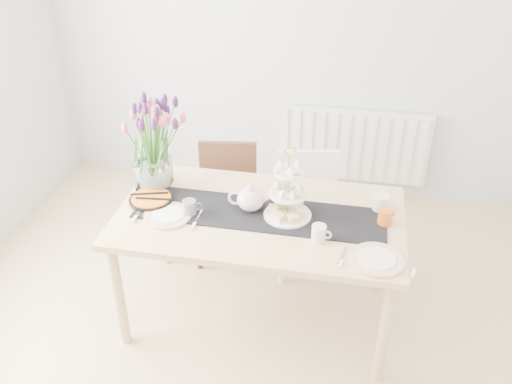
% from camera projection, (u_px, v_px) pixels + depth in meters
% --- Properties ---
extents(room_shell, '(4.50, 4.50, 4.50)m').
position_uv_depth(room_shell, '(228.00, 185.00, 2.22)').
color(room_shell, tan).
rests_on(room_shell, ground).
extents(radiator, '(1.20, 0.08, 0.60)m').
position_uv_depth(radiator, '(353.00, 145.00, 4.42)').
color(radiator, white).
rests_on(radiator, room_shell).
extents(dining_table, '(1.60, 0.90, 0.75)m').
position_uv_depth(dining_table, '(259.00, 225.00, 3.07)').
color(dining_table, tan).
rests_on(dining_table, ground).
extents(chair_brown, '(0.45, 0.45, 0.80)m').
position_uv_depth(chair_brown, '(227.00, 193.00, 3.76)').
color(chair_brown, '#3A2115').
rests_on(chair_brown, ground).
extents(chair_white, '(0.47, 0.47, 0.81)m').
position_uv_depth(chair_white, '(308.00, 203.00, 3.64)').
color(chair_white, white).
rests_on(chair_white, ground).
extents(table_runner, '(1.40, 0.35, 0.01)m').
position_uv_depth(table_runner, '(259.00, 213.00, 3.03)').
color(table_runner, black).
rests_on(table_runner, dining_table).
extents(tulip_vase, '(0.65, 0.65, 0.56)m').
position_uv_depth(tulip_vase, '(149.00, 132.00, 3.10)').
color(tulip_vase, silver).
rests_on(tulip_vase, dining_table).
extents(cake_stand, '(0.27, 0.27, 0.39)m').
position_uv_depth(cake_stand, '(288.00, 200.00, 2.95)').
color(cake_stand, gold).
rests_on(cake_stand, dining_table).
extents(teapot, '(0.26, 0.21, 0.16)m').
position_uv_depth(teapot, '(251.00, 199.00, 3.02)').
color(teapot, white).
rests_on(teapot, dining_table).
extents(cream_jug, '(0.12, 0.12, 0.09)m').
position_uv_depth(cream_jug, '(381.00, 203.00, 3.04)').
color(cream_jug, white).
rests_on(cream_jug, dining_table).
extents(tart_tin, '(0.25, 0.25, 0.03)m').
position_uv_depth(tart_tin, '(151.00, 199.00, 3.13)').
color(tart_tin, black).
rests_on(tart_tin, dining_table).
extents(mug_grey, '(0.10, 0.10, 0.09)m').
position_uv_depth(mug_grey, '(189.00, 208.00, 3.00)').
color(mug_grey, slate).
rests_on(mug_grey, dining_table).
extents(mug_white, '(0.09, 0.09, 0.09)m').
position_uv_depth(mug_white, '(319.00, 233.00, 2.80)').
color(mug_white, silver).
rests_on(mug_white, dining_table).
extents(mug_orange, '(0.11, 0.11, 0.09)m').
position_uv_depth(mug_orange, '(385.00, 217.00, 2.92)').
color(mug_orange, orange).
rests_on(mug_orange, dining_table).
extents(plate_left, '(0.27, 0.27, 0.01)m').
position_uv_depth(plate_left, '(168.00, 216.00, 3.00)').
color(plate_left, silver).
rests_on(plate_left, dining_table).
extents(plate_right, '(0.32, 0.32, 0.01)m').
position_uv_depth(plate_right, '(377.00, 260.00, 2.67)').
color(plate_right, white).
rests_on(plate_right, dining_table).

